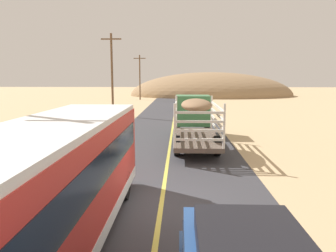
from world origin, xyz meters
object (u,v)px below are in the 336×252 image
(livestock_truck, at_px, (194,114))
(boulder_near_shoulder, at_px, (68,109))
(bus, at_px, (56,181))
(car_far, at_px, (187,105))
(power_pole_far, at_px, (140,76))
(power_pole_mid, at_px, (112,72))

(livestock_truck, bearing_deg, boulder_near_shoulder, 130.20)
(bus, xyz_separation_m, car_far, (3.98, 33.05, -1.05))
(livestock_truck, relative_size, power_pole_far, 1.19)
(bus, relative_size, boulder_near_shoulder, 10.99)
(power_pole_far, relative_size, boulder_near_shoulder, 8.98)
(car_far, distance_m, power_pole_mid, 10.79)
(power_pole_mid, bearing_deg, car_far, 33.34)
(livestock_truck, height_order, bus, bus)
(livestock_truck, bearing_deg, power_pole_far, 102.53)
(car_far, height_order, power_pole_mid, power_pole_mid)
(boulder_near_shoulder, bearing_deg, power_pole_mid, -33.08)
(car_far, distance_m, power_pole_far, 20.92)
(bus, relative_size, power_pole_far, 1.22)
(boulder_near_shoulder, bearing_deg, bus, -71.06)
(bus, relative_size, car_far, 2.27)
(bus, bearing_deg, car_far, 83.13)
(bus, height_order, power_pole_far, power_pole_far)
(car_far, bearing_deg, power_pole_far, 113.95)
(power_pole_far, bearing_deg, boulder_near_shoulder, -108.05)
(livestock_truck, xyz_separation_m, boulder_near_shoulder, (-14.91, 17.65, -1.47))
(power_pole_far, distance_m, boulder_near_shoulder, 21.48)
(livestock_truck, xyz_separation_m, car_far, (-0.02, 18.89, -1.10))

